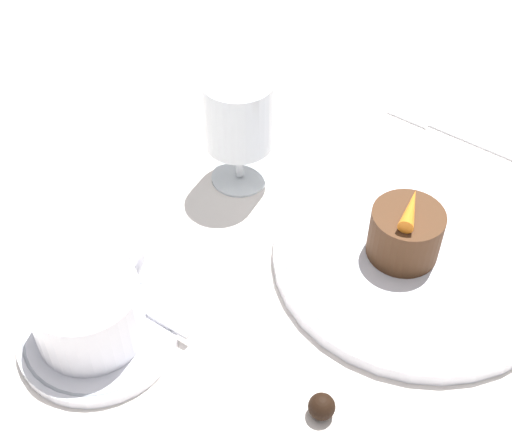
# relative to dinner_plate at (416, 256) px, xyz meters

# --- Properties ---
(ground_plane) EXTENTS (3.00, 3.00, 0.00)m
(ground_plane) POSITION_rel_dinner_plate_xyz_m (0.01, 0.02, -0.01)
(ground_plane) COLOR white
(dinner_plate) EXTENTS (0.27, 0.27, 0.01)m
(dinner_plate) POSITION_rel_dinner_plate_xyz_m (0.00, 0.00, 0.00)
(dinner_plate) COLOR white
(dinner_plate) RESTS_ON ground_plane
(saucer) EXTENTS (0.14, 0.14, 0.01)m
(saucer) POSITION_rel_dinner_plate_xyz_m (-0.23, 0.19, -0.00)
(saucer) COLOR white
(saucer) RESTS_ON ground_plane
(coffee_cup) EXTENTS (0.12, 0.09, 0.06)m
(coffee_cup) POSITION_rel_dinner_plate_xyz_m (-0.23, 0.19, 0.03)
(coffee_cup) COLOR white
(coffee_cup) RESTS_ON saucer
(spoon) EXTENTS (0.02, 0.11, 0.00)m
(spoon) POSITION_rel_dinner_plate_xyz_m (-0.19, 0.19, 0.00)
(spoon) COLOR silver
(spoon) RESTS_ON saucer
(wine_glass) EXTENTS (0.07, 0.07, 0.12)m
(wine_glass) POSITION_rel_dinner_plate_xyz_m (0.01, 0.20, 0.07)
(wine_glass) COLOR silver
(wine_glass) RESTS_ON ground_plane
(fork) EXTENTS (0.03, 0.20, 0.01)m
(fork) POSITION_rel_dinner_plate_xyz_m (0.20, 0.05, -0.01)
(fork) COLOR silver
(fork) RESTS_ON ground_plane
(dessert_cake) EXTENTS (0.07, 0.07, 0.05)m
(dessert_cake) POSITION_rel_dinner_plate_xyz_m (-0.01, 0.01, 0.03)
(dessert_cake) COLOR #4C2D19
(dessert_cake) RESTS_ON dinner_plate
(carrot_garnish) EXTENTS (0.05, 0.03, 0.01)m
(carrot_garnish) POSITION_rel_dinner_plate_xyz_m (-0.01, 0.01, 0.06)
(carrot_garnish) COLOR orange
(carrot_garnish) RESTS_ON dessert_cake
(chocolate_truffle) EXTENTS (0.02, 0.02, 0.02)m
(chocolate_truffle) POSITION_rel_dinner_plate_xyz_m (-0.19, -0.00, 0.00)
(chocolate_truffle) COLOR black
(chocolate_truffle) RESTS_ON ground_plane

